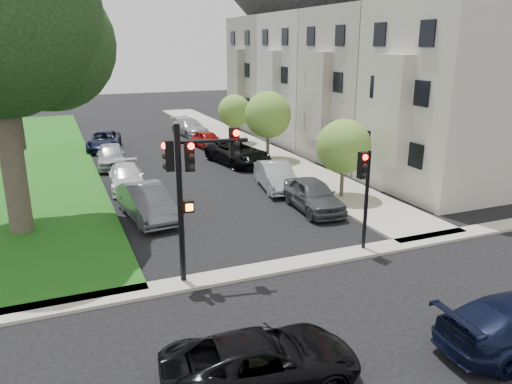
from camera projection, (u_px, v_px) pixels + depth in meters
name	position (u px, v px, depth m)	size (l,w,h in m)	color
ground	(314.00, 291.00, 16.30)	(140.00, 140.00, 0.00)	black
grass_strip	(30.00, 160.00, 34.23)	(8.00, 44.00, 0.12)	#1A5117
sidewalk_right	(243.00, 143.00, 40.00)	(3.50, 44.00, 0.12)	#A8A598
sidewalk_cross	(288.00, 265.00, 18.05)	(60.00, 1.00, 0.12)	#A8A598
house_a	(455.00, 60.00, 25.94)	(7.70, 7.55, 15.97)	beige
house_b	(370.00, 56.00, 32.58)	(7.70, 7.55, 15.97)	gray
house_c	(315.00, 54.00, 39.22)	(7.70, 7.55, 15.97)	#AEA8A3
house_d	(275.00, 52.00, 45.86)	(7.70, 7.55, 15.97)	gray
small_tree_a	(344.00, 146.00, 25.19)	(2.77, 2.77, 4.15)	#332C22
small_tree_b	(268.00, 115.00, 33.51)	(3.14, 3.14, 4.71)	#332C22
small_tree_c	(234.00, 111.00, 39.48)	(2.60, 2.60, 3.90)	#332C22
traffic_signal_main	(192.00, 175.00, 15.97)	(2.65, 0.70, 5.41)	black
traffic_signal_secondary	(365.00, 183.00, 18.63)	(0.52, 0.42, 3.97)	black
car_cross_near	(262.00, 361.00, 11.64)	(2.17, 4.71, 1.31)	black
car_parked_0	(313.00, 195.00, 23.99)	(1.80, 4.48, 1.53)	#3F4247
car_parked_1	(276.00, 176.00, 27.47)	(1.56, 4.48, 1.48)	#999BA0
car_parked_2	(238.00, 153.00, 33.23)	(2.55, 5.53, 1.54)	black
car_parked_3	(208.00, 140.00, 38.18)	(1.55, 3.86, 1.32)	maroon
car_parked_4	(190.00, 127.00, 43.62)	(1.98, 4.86, 1.41)	#999BA0
car_parked_5	(147.00, 202.00, 22.77)	(1.68, 4.81, 1.59)	#3F4247
car_parked_6	(127.00, 177.00, 27.53)	(1.83, 4.51, 1.31)	silver
car_parked_7	(111.00, 156.00, 32.33)	(1.80, 4.47, 1.52)	#999BA0
car_parked_8	(104.00, 141.00, 37.70)	(2.27, 4.92, 1.37)	black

